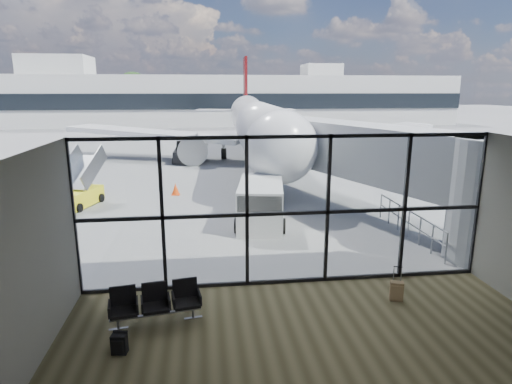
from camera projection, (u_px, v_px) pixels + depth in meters
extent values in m
plane|color=slate|center=(223.00, 139.00, 51.63)|extent=(220.00, 220.00, 0.00)
cube|color=brown|center=(322.00, 363.00, 9.16)|extent=(12.00, 8.00, 0.01)
cube|color=silver|center=(331.00, 156.00, 8.11)|extent=(12.00, 8.00, 0.02)
cube|color=#B6B6B1|center=(12.00, 282.00, 7.92)|extent=(0.02, 8.00, 4.50)
cube|color=white|center=(288.00, 212.00, 12.50)|extent=(12.00, 0.04, 4.50)
cube|color=black|center=(286.00, 281.00, 13.01)|extent=(12.00, 0.12, 0.10)
cube|color=black|center=(288.00, 213.00, 12.51)|extent=(12.00, 0.12, 0.10)
cube|color=black|center=(289.00, 137.00, 11.99)|extent=(12.00, 0.12, 0.10)
cube|color=black|center=(74.00, 219.00, 11.78)|extent=(0.10, 0.12, 4.50)
cube|color=black|center=(162.00, 216.00, 12.07)|extent=(0.10, 0.12, 4.50)
cube|color=black|center=(247.00, 213.00, 12.35)|extent=(0.10, 0.12, 4.50)
cube|color=black|center=(327.00, 210.00, 12.64)|extent=(0.10, 0.12, 4.50)
cube|color=black|center=(404.00, 208.00, 12.93)|extent=(0.10, 0.12, 4.50)
cube|color=black|center=(478.00, 205.00, 13.22)|extent=(0.10, 0.12, 4.50)
cylinder|color=#96999B|center=(492.00, 200.00, 14.36)|extent=(2.80, 2.80, 4.20)
cube|color=#96999B|center=(348.00, 148.00, 20.59)|extent=(7.45, 14.81, 2.40)
cube|color=#96999B|center=(271.00, 134.00, 27.03)|extent=(2.60, 2.20, 2.60)
cylinder|color=gray|center=(259.00, 167.00, 27.42)|extent=(0.20, 0.20, 1.80)
cylinder|color=gray|center=(283.00, 167.00, 27.61)|extent=(0.20, 0.20, 1.80)
cylinder|color=black|center=(271.00, 177.00, 27.67)|extent=(1.80, 0.56, 0.56)
cylinder|color=gray|center=(446.00, 248.00, 14.34)|extent=(0.06, 0.06, 1.10)
cylinder|color=gray|center=(432.00, 239.00, 15.21)|extent=(0.06, 0.06, 1.10)
cylinder|color=gray|center=(420.00, 231.00, 16.08)|extent=(0.06, 0.06, 1.10)
cylinder|color=gray|center=(408.00, 224.00, 16.94)|extent=(0.06, 0.06, 1.10)
cylinder|color=gray|center=(398.00, 217.00, 17.81)|extent=(0.06, 0.06, 1.10)
cylinder|color=gray|center=(389.00, 211.00, 18.68)|extent=(0.06, 0.06, 1.10)
cylinder|color=gray|center=(381.00, 206.00, 19.55)|extent=(0.06, 0.06, 1.10)
cylinder|color=gray|center=(409.00, 211.00, 16.82)|extent=(0.06, 5.40, 0.06)
cylinder|color=gray|center=(408.00, 223.00, 16.93)|extent=(0.06, 5.40, 0.06)
cube|color=beige|center=(216.00, 101.00, 71.93)|extent=(80.00, 12.00, 8.00)
cube|color=black|center=(217.00, 101.00, 66.05)|extent=(80.00, 0.20, 2.40)
cube|color=beige|center=(57.00, 66.00, 67.65)|extent=(10.00, 8.00, 3.00)
cube|color=beige|center=(321.00, 70.00, 72.93)|extent=(6.00, 6.00, 2.00)
cylinder|color=#382619|center=(34.00, 113.00, 78.15)|extent=(0.50, 0.50, 3.42)
sphere|color=black|center=(31.00, 89.00, 77.18)|extent=(6.27, 6.27, 6.27)
cylinder|color=#382619|center=(68.00, 114.00, 78.96)|extent=(0.50, 0.50, 2.70)
sphere|color=black|center=(66.00, 96.00, 78.19)|extent=(4.95, 4.95, 4.95)
cylinder|color=#382619|center=(102.00, 113.00, 79.64)|extent=(0.50, 0.50, 3.06)
sphere|color=black|center=(100.00, 93.00, 78.77)|extent=(5.61, 5.61, 5.61)
cylinder|color=#382619|center=(135.00, 112.00, 80.32)|extent=(0.50, 0.50, 3.42)
sphere|color=black|center=(133.00, 89.00, 79.34)|extent=(6.27, 6.27, 6.27)
cube|color=gray|center=(156.00, 314.00, 10.68)|extent=(2.23, 0.45, 0.04)
cube|color=black|center=(124.00, 312.00, 10.43)|extent=(0.72, 0.69, 0.08)
cube|color=black|center=(123.00, 296.00, 10.63)|extent=(0.64, 0.17, 0.56)
cube|color=black|center=(156.00, 307.00, 10.64)|extent=(0.72, 0.69, 0.08)
cube|color=black|center=(155.00, 292.00, 10.84)|extent=(0.64, 0.17, 0.56)
cube|color=black|center=(187.00, 303.00, 10.85)|extent=(0.72, 0.69, 0.08)
cube|color=black|center=(185.00, 288.00, 11.06)|extent=(0.64, 0.17, 0.56)
cylinder|color=gray|center=(118.00, 324.00, 10.46)|extent=(0.06, 0.06, 0.26)
cylinder|color=gray|center=(193.00, 313.00, 10.97)|extent=(0.06, 0.06, 0.26)
cube|color=black|center=(119.00, 344.00, 9.47)|extent=(0.36, 0.26, 0.46)
cube|color=black|center=(117.00, 347.00, 9.34)|extent=(0.28, 0.10, 0.31)
cylinder|color=black|center=(120.00, 332.00, 9.51)|extent=(0.32, 0.13, 0.08)
cube|color=#8E724F|center=(396.00, 291.00, 11.84)|extent=(0.41, 0.33, 0.54)
cube|color=#8E724F|center=(397.00, 293.00, 11.73)|extent=(0.29, 0.14, 0.40)
cylinder|color=gray|center=(394.00, 274.00, 11.85)|extent=(0.02, 0.02, 0.45)
cylinder|color=gray|center=(401.00, 274.00, 11.81)|extent=(0.02, 0.02, 0.45)
cube|color=black|center=(398.00, 267.00, 11.78)|extent=(0.24, 0.11, 0.02)
cylinder|color=black|center=(392.00, 297.00, 12.02)|extent=(0.05, 0.07, 0.06)
cylinder|color=black|center=(399.00, 298.00, 11.98)|extent=(0.05, 0.07, 0.06)
cylinder|color=silver|center=(257.00, 124.00, 35.46)|extent=(5.04, 29.92, 3.67)
sphere|color=silver|center=(281.00, 147.00, 21.02)|extent=(3.67, 3.67, 3.67)
cone|color=silver|center=(246.00, 111.00, 52.24)|extent=(3.94, 6.12, 3.67)
cube|color=black|center=(279.00, 136.00, 21.48)|extent=(2.24, 1.29, 0.50)
cube|color=silver|center=(156.00, 134.00, 35.98)|extent=(15.13, 8.41, 1.18)
cylinder|color=black|center=(194.00, 148.00, 34.54)|extent=(2.24, 3.47, 2.08)
cube|color=silver|center=(219.00, 110.00, 51.50)|extent=(5.73, 3.11, 0.18)
cube|color=silver|center=(352.00, 132.00, 37.26)|extent=(15.26, 7.20, 1.18)
cylinder|color=black|center=(320.00, 147.00, 35.32)|extent=(2.24, 3.47, 2.08)
cube|color=silver|center=(272.00, 110.00, 51.98)|extent=(5.68, 2.65, 0.18)
cube|color=#590C0E|center=(245.00, 83.00, 51.48)|extent=(0.47, 3.78, 5.96)
cylinder|color=gray|center=(275.00, 184.00, 23.48)|extent=(0.20, 0.20, 1.39)
cylinder|color=black|center=(275.00, 190.00, 23.56)|extent=(0.28, 0.71, 0.69)
cylinder|color=black|center=(224.00, 154.00, 36.32)|extent=(0.49, 0.97, 0.95)
cylinder|color=black|center=(289.00, 153.00, 36.74)|extent=(0.49, 0.97, 0.95)
cube|color=silver|center=(261.00, 203.00, 18.64)|extent=(2.50, 4.48, 1.84)
cube|color=black|center=(260.00, 201.00, 17.00)|extent=(1.91, 1.37, 0.65)
cylinder|color=black|center=(237.00, 225.00, 17.47)|extent=(0.33, 0.67, 0.65)
cylinder|color=black|center=(283.00, 226.00, 17.40)|extent=(0.33, 0.67, 0.65)
cylinder|color=black|center=(242.00, 207.00, 20.16)|extent=(0.33, 0.67, 0.65)
cylinder|color=black|center=(281.00, 208.00, 20.09)|extent=(0.33, 0.67, 0.65)
cube|color=black|center=(183.00, 156.00, 34.65)|extent=(1.40, 2.86, 0.94)
cube|color=black|center=(183.00, 145.00, 35.58)|extent=(1.19, 2.38, 0.97)
cylinder|color=black|center=(173.00, 161.00, 33.75)|extent=(0.20, 0.48, 0.47)
cylinder|color=black|center=(190.00, 161.00, 33.87)|extent=(0.20, 0.48, 0.47)
cylinder|color=black|center=(176.00, 158.00, 35.57)|extent=(0.20, 0.48, 0.47)
cylinder|color=black|center=(191.00, 157.00, 35.69)|extent=(0.20, 0.48, 0.47)
cube|color=yellow|center=(76.00, 197.00, 21.52)|extent=(2.35, 3.13, 0.79)
cube|color=gray|center=(82.00, 172.00, 22.02)|extent=(2.00, 2.56, 1.47)
cylinder|color=black|center=(49.00, 206.00, 20.76)|extent=(0.32, 0.48, 0.44)
cylinder|color=black|center=(79.00, 208.00, 20.49)|extent=(0.32, 0.48, 0.44)
cylinder|color=black|center=(73.00, 196.00, 22.66)|extent=(0.32, 0.48, 0.44)
cylinder|color=black|center=(101.00, 198.00, 22.38)|extent=(0.32, 0.48, 0.44)
cube|color=#FB470D|center=(176.00, 194.00, 23.96)|extent=(0.47, 0.47, 0.03)
cone|color=#FB470D|center=(176.00, 189.00, 23.88)|extent=(0.44, 0.44, 0.67)
cube|color=orange|center=(264.00, 186.00, 25.97)|extent=(0.42, 0.42, 0.03)
cone|color=orange|center=(264.00, 182.00, 25.90)|extent=(0.40, 0.40, 0.60)
cube|color=#CE6D0A|center=(265.00, 193.00, 24.20)|extent=(0.44, 0.44, 0.03)
cone|color=#CE6D0A|center=(265.00, 188.00, 24.13)|extent=(0.42, 0.42, 0.63)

